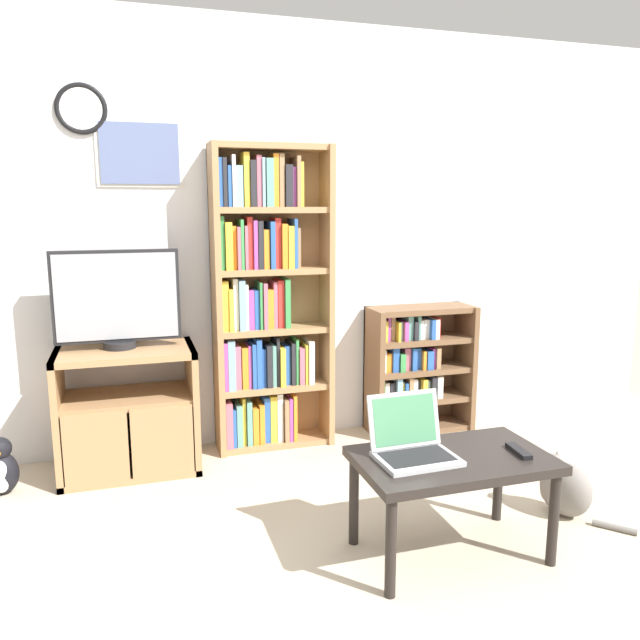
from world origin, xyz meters
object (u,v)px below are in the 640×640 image
object	(u,v)px
television	(117,299)
cat	(564,488)
remote_near_laptop	(519,451)
laptop	(412,442)
penguin_figurine	(1,469)
coffee_table	(452,468)
tv_stand	(128,411)
bookshelf_tall	(265,302)
bookshelf_short	(413,369)

from	to	relation	value
television	cat	xyz separation A→B (m)	(2.05, -1.22, -0.85)
remote_near_laptop	cat	bearing A→B (deg)	32.00
laptop	penguin_figurine	xyz separation A→B (m)	(-1.80, 1.16, -0.38)
television	penguin_figurine	xyz separation A→B (m)	(-0.63, -0.16, -0.85)
laptop	television	bearing A→B (deg)	129.62
laptop	penguin_figurine	size ratio (longest dim) A/B	1.09
television	remote_near_laptop	distance (m)	2.23
laptop	cat	size ratio (longest dim) A/B	0.78
television	laptop	bearing A→B (deg)	-48.52
cat	remote_near_laptop	bearing A→B (deg)	-173.95
television	coffee_table	distance (m)	2.01
tv_stand	bookshelf_tall	bearing A→B (deg)	10.27
bookshelf_short	remote_near_laptop	size ratio (longest dim) A/B	5.16
television	bookshelf_short	world-z (taller)	television
remote_near_laptop	penguin_figurine	world-z (taller)	remote_near_laptop
bookshelf_tall	cat	xyz separation A→B (m)	(1.19, -1.33, -0.78)
tv_stand	coffee_table	xyz separation A→B (m)	(1.32, -1.33, 0.04)
tv_stand	bookshelf_tall	distance (m)	1.02
bookshelf_short	coffee_table	world-z (taller)	bookshelf_short
coffee_table	cat	size ratio (longest dim) A/B	1.90
remote_near_laptop	penguin_figurine	xyz separation A→B (m)	(-2.25, 1.27, -0.32)
tv_stand	television	world-z (taller)	television
tv_stand	cat	bearing A→B (deg)	-30.09
tv_stand	bookshelf_tall	size ratio (longest dim) A/B	0.41
tv_stand	coffee_table	distance (m)	1.87
bookshelf_short	coffee_table	bearing A→B (deg)	-109.44
bookshelf_short	laptop	distance (m)	1.57
bookshelf_tall	coffee_table	distance (m)	1.64
tv_stand	bookshelf_short	size ratio (longest dim) A/B	0.90
bookshelf_tall	coffee_table	bearing A→B (deg)	-71.89
bookshelf_tall	penguin_figurine	bearing A→B (deg)	-169.78
bookshelf_short	cat	bearing A→B (deg)	-81.46
penguin_figurine	bookshelf_tall	bearing A→B (deg)	10.22
coffee_table	laptop	bearing A→B (deg)	164.79
laptop	remote_near_laptop	world-z (taller)	laptop
bookshelf_tall	remote_near_laptop	world-z (taller)	bookshelf_tall
bookshelf_short	coffee_table	distance (m)	1.54
bookshelf_tall	cat	world-z (taller)	bookshelf_tall
television	penguin_figurine	bearing A→B (deg)	-165.42
tv_stand	coffee_table	bearing A→B (deg)	-45.15
tv_stand	coffee_table	world-z (taller)	tv_stand
tv_stand	bookshelf_tall	world-z (taller)	bookshelf_tall
cat	penguin_figurine	distance (m)	2.88
cat	penguin_figurine	size ratio (longest dim) A/B	1.40
bookshelf_short	penguin_figurine	xyz separation A→B (m)	(-2.48, -0.25, -0.28)
laptop	cat	xyz separation A→B (m)	(0.88, 0.10, -0.38)
coffee_table	penguin_figurine	world-z (taller)	coffee_table
laptop	penguin_figurine	bearing A→B (deg)	145.23
remote_near_laptop	penguin_figurine	distance (m)	2.61
bookshelf_short	laptop	xyz separation A→B (m)	(-0.69, -1.41, 0.10)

